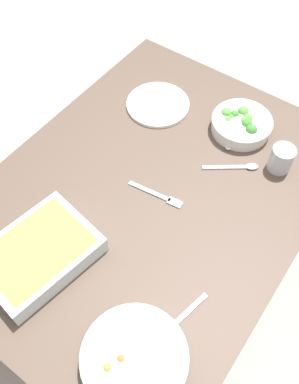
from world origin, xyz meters
The scene contains 11 objects.
ground_plane centered at (0.00, 0.00, 0.00)m, with size 6.00×6.00×0.00m, color #9E9389.
dining_table centered at (0.00, 0.00, 0.65)m, with size 1.20×0.90×0.74m.
stew_bowl centered at (-0.42, -0.26, 0.77)m, with size 0.25×0.25×0.06m.
broccoli_bowl centered at (0.38, -0.10, 0.77)m, with size 0.20×0.20×0.07m.
baking_dish centered at (-0.35, 0.11, 0.77)m, with size 0.33×0.27×0.06m.
drink_cup centered at (0.31, -0.27, 0.78)m, with size 0.07×0.07×0.08m.
side_plate centered at (0.32, 0.19, 0.75)m, with size 0.22×0.22×0.01m, color white.
spoon_by_stew centered at (-0.29, -0.28, 0.74)m, with size 0.18×0.05×0.01m.
spoon_by_broccoli centered at (0.34, -0.10, 0.74)m, with size 0.18×0.04×0.01m.
spoon_spare centered at (0.24, -0.17, 0.74)m, with size 0.12×0.15×0.01m.
fork_on_table centered at (0.00, -0.03, 0.74)m, with size 0.04×0.18×0.01m.
Camera 1 is at (-0.58, -0.42, 1.79)m, focal length 39.53 mm.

